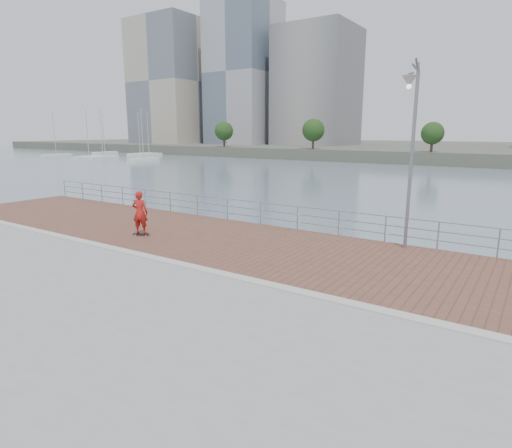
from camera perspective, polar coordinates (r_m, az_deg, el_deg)
The scene contains 11 objects.
water at distance 14.65m, azimuth -4.49°, elevation -14.14°, with size 400.00×400.00×0.00m, color slate.
seawall at distance 11.19m, azimuth -21.50°, elevation -18.18°, with size 40.00×24.00×2.00m, color gray.
brick_lane at distance 16.71m, azimuth 3.06°, elevation -3.35°, with size 40.00×6.80×0.02m, color brown.
curb at distance 13.87m, azimuth -4.64°, elevation -6.61°, with size 40.00×0.40×0.06m, color #B7B5AD.
far_shore at distance 133.10m, azimuth 30.62°, elevation 8.39°, with size 320.00×95.00×2.50m, color #4C5142.
guardrail at distance 19.47m, azimuth 8.22°, elevation 0.87°, with size 39.06×0.06×1.13m.
street_lamp at distance 16.77m, azimuth 19.94°, elevation 12.46°, with size 0.49×1.42×6.71m.
skateboard at distance 19.42m, azimuth -15.05°, elevation -1.29°, with size 0.74×0.48×0.08m.
skateboarder at distance 19.23m, azimuth -15.21°, elevation 1.49°, with size 0.69×0.45×1.89m, color #B21C17.
shoreline_trees at distance 88.61m, azimuth 24.20°, elevation 11.27°, with size 109.79×5.00×6.67m.
marina at distance 113.23m, azimuth -18.61°, elevation 8.68°, with size 32.78×22.94×11.18m.
Camera 1 is at (8.20, -10.24, 4.53)m, focal length 30.00 mm.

